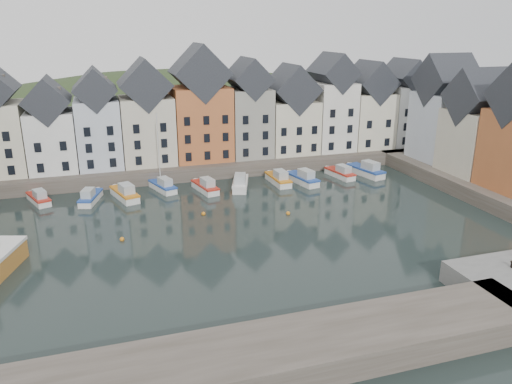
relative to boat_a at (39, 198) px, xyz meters
name	(u,v)px	position (x,y,z in m)	size (l,w,h in m)	color
ground	(254,236)	(23.66, -18.82, -0.63)	(260.00, 260.00, 0.00)	black
far_quay	(200,161)	(23.66, 11.18, 0.37)	(90.00, 16.00, 2.00)	#453E35
right_quay	(505,188)	(60.66, -15.82, 0.37)	(14.00, 54.00, 2.00)	#453E35
near_wall	(207,369)	(13.66, -40.82, 0.37)	(50.00, 6.00, 2.00)	#453E35
hillside	(180,215)	(23.68, 37.18, -18.59)	(153.60, 70.40, 64.00)	#2A381C
far_terrace	(220,114)	(26.87, 9.18, 8.24)	(72.37, 8.16, 17.78)	beige
right_terrace	(481,125)	(59.66, -10.75, 8.28)	(8.30, 24.25, 16.36)	silver
mooring_buoys	(208,221)	(19.66, -13.49, -0.48)	(20.50, 5.50, 0.50)	orange
boat_a	(39,198)	(0.00, 0.00, 0.00)	(3.60, 5.77, 2.12)	silver
boat_b	(90,197)	(6.43, -1.67, 0.02)	(3.33, 5.98, 2.19)	silver
boat_c	(125,194)	(10.88, -1.73, 0.11)	(3.75, 6.76, 2.48)	silver
boat_d	(163,186)	(16.23, 0.35, 0.09)	(3.55, 6.08, 11.11)	silver
boat_e	(206,187)	(21.88, -1.80, 0.05)	(3.04, 6.20, 2.28)	silver
boat_f	(240,183)	(26.93, -1.88, 0.11)	(4.03, 6.82, 2.50)	silver
boat_g	(279,179)	(32.92, -1.45, 0.09)	(2.19, 6.35, 2.41)	silver
boat_h	(303,179)	(36.42, -2.38, 0.10)	(3.24, 6.68, 2.46)	silver
boat_i	(341,173)	(43.14, -1.20, 0.03)	(2.81, 6.06, 2.24)	silver
boat_j	(367,170)	(47.47, -1.47, 0.15)	(3.53, 7.16, 2.64)	silver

